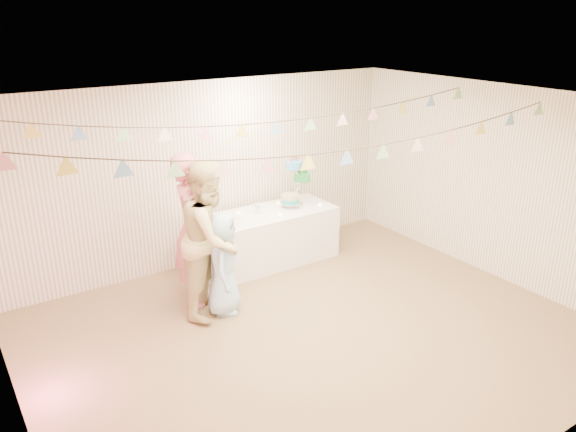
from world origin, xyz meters
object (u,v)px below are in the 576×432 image
person_adult_a (193,230)px  person_adult_b (211,238)px  cake_stand (296,183)px  table (266,237)px  person_child (223,264)px

person_adult_a → person_adult_b: person_adult_a is taller
cake_stand → person_adult_b: 2.02m
cake_stand → person_adult_a: person_adult_a is taller
cake_stand → person_adult_b: size_ratio=0.37×
cake_stand → person_adult_a: (-1.89, -0.54, -0.14)m
table → cake_stand: 0.90m
person_adult_b → table: bearing=-13.1°
cake_stand → person_adult_a: 1.97m
table → person_child: (-1.18, -0.93, 0.25)m
person_adult_b → person_adult_a: bearing=57.3°
table → person_adult_a: bearing=-159.9°
person_adult_a → cake_stand: bearing=-43.0°
cake_stand → person_adult_a: bearing=-164.1°
cake_stand → person_child: 2.05m
person_adult_b → cake_stand: bearing=-20.4°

